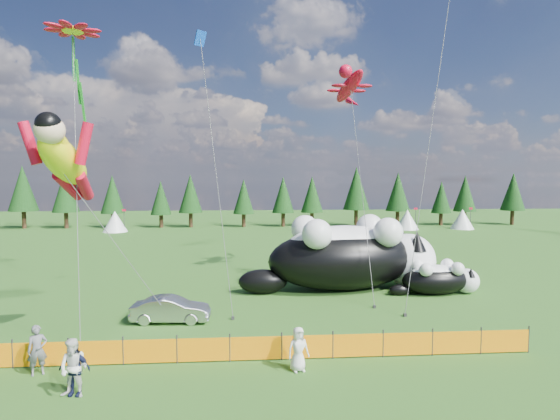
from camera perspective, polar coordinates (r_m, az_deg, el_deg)
name	(u,v)px	position (r m, az deg, el deg)	size (l,w,h in m)	color
ground	(255,333)	(20.63, -3.32, -15.80)	(160.00, 160.00, 0.00)	#0D3409
safety_fence	(256,348)	(17.64, -3.17, -17.57)	(22.06, 0.06, 1.10)	#262626
tree_line	(250,200)	(64.48, -3.97, 1.34)	(90.00, 4.00, 8.00)	black
festival_tents	(330,220)	(60.72, 6.51, -1.30)	(50.00, 3.20, 2.80)	white
cat_large	(352,255)	(28.27, 9.34, -5.76)	(12.92, 5.73, 4.67)	black
cat_small	(440,278)	(28.64, 20.14, -8.36)	(5.70, 2.21, 2.06)	black
car	(171,309)	(22.59, -14.05, -12.48)	(1.32, 3.79, 1.25)	#B5B5BA
spectator_a	(37,350)	(18.54, -29.12, -15.69)	(0.65, 0.43, 1.79)	slate
spectator_b	(74,368)	(16.28, -25.36, -18.16)	(0.92, 0.54, 1.90)	silver
spectator_c	(74,369)	(16.45, -25.26, -18.29)	(1.00, 0.51, 1.70)	#141A39
spectator_e	(298,349)	(16.71, 2.40, -17.70)	(0.79, 0.52, 1.62)	silver
superhero_kite	(64,161)	(19.26, -26.40, 5.78)	(5.48, 5.50, 10.27)	#FDFA0D
gecko_kite	(349,87)	(32.51, 9.03, 15.61)	(3.99, 11.46, 15.76)	red
flower_kite	(73,34)	(23.81, -25.44, 20.04)	(3.02, 5.87, 14.51)	red
diamond_kite_a	(201,49)	(25.54, -10.22, 20.05)	(2.33, 3.56, 15.51)	blue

